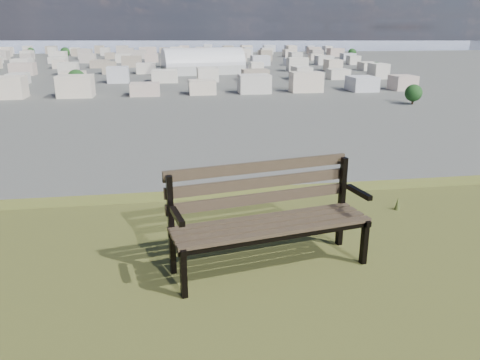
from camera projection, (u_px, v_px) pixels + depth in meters
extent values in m
cube|color=#403325|center=(280.00, 232.00, 4.43)|extent=(1.97, 0.47, 0.04)
cube|color=#403325|center=(274.00, 227.00, 4.55)|extent=(1.97, 0.47, 0.04)
cube|color=#403325|center=(269.00, 222.00, 4.67)|extent=(1.97, 0.47, 0.04)
cube|color=#403325|center=(264.00, 217.00, 4.79)|extent=(1.97, 0.47, 0.04)
cube|color=#403325|center=(261.00, 198.00, 4.81)|extent=(1.96, 0.41, 0.11)
cube|color=#403325|center=(260.00, 183.00, 4.78)|extent=(1.96, 0.41, 0.11)
cube|color=#403325|center=(259.00, 167.00, 4.76)|extent=(1.96, 0.41, 0.11)
cube|color=black|center=(184.00, 273.00, 4.18)|extent=(0.07, 0.08, 0.48)
cube|color=black|center=(171.00, 226.00, 4.52)|extent=(0.07, 0.08, 1.01)
cube|color=black|center=(177.00, 242.00, 4.31)|extent=(0.16, 0.55, 0.06)
cube|color=black|center=(177.00, 216.00, 4.18)|extent=(0.13, 0.40, 0.05)
cube|color=black|center=(364.00, 242.00, 4.79)|extent=(0.07, 0.08, 0.48)
cube|color=black|center=(342.00, 202.00, 5.13)|extent=(0.07, 0.08, 1.01)
cube|color=black|center=(354.00, 215.00, 4.92)|extent=(0.16, 0.55, 0.06)
cube|color=black|center=(359.00, 192.00, 4.79)|extent=(0.13, 0.40, 0.05)
cube|color=black|center=(280.00, 238.00, 4.44)|extent=(1.96, 0.42, 0.04)
cube|color=black|center=(263.00, 221.00, 4.81)|extent=(1.96, 0.42, 0.04)
cone|color=brown|center=(398.00, 204.00, 6.26)|extent=(0.08, 0.08, 0.18)
cube|color=#B3B3AF|center=(203.00, 69.00, 286.90)|extent=(51.30, 28.39, 5.39)
cylinder|color=silver|center=(203.00, 65.00, 286.06)|extent=(51.30, 28.39, 20.49)
cube|color=beige|center=(17.00, 89.00, 188.52)|extent=(11.00, 11.00, 7.00)
cube|color=#B6A99C|center=(79.00, 88.00, 192.06)|extent=(11.00, 11.00, 7.00)
cube|color=#C8AE9F|center=(138.00, 87.00, 195.61)|extent=(11.00, 11.00, 7.00)
cube|color=silver|center=(196.00, 86.00, 199.15)|extent=(11.00, 11.00, 7.00)
cube|color=beige|center=(251.00, 85.00, 202.69)|extent=(11.00, 11.00, 7.00)
cube|color=tan|center=(304.00, 84.00, 206.24)|extent=(11.00, 11.00, 7.00)
cube|color=silver|center=(356.00, 83.00, 209.78)|extent=(11.00, 11.00, 7.00)
cube|color=beige|center=(406.00, 82.00, 213.33)|extent=(11.00, 11.00, 7.00)
cube|color=#C8AE9F|center=(21.00, 77.00, 233.68)|extent=(11.00, 11.00, 7.00)
cube|color=silver|center=(71.00, 77.00, 237.23)|extent=(11.00, 11.00, 7.00)
cube|color=beige|center=(119.00, 76.00, 240.77)|extent=(11.00, 11.00, 7.00)
cube|color=tan|center=(166.00, 75.00, 244.32)|extent=(11.00, 11.00, 7.00)
cube|color=silver|center=(212.00, 74.00, 247.86)|extent=(11.00, 11.00, 7.00)
cube|color=beige|center=(256.00, 74.00, 251.41)|extent=(11.00, 11.00, 7.00)
cube|color=beige|center=(300.00, 73.00, 254.95)|extent=(11.00, 11.00, 7.00)
cube|color=#B6A99C|center=(342.00, 72.00, 258.50)|extent=(11.00, 11.00, 7.00)
cube|color=#C8AE9F|center=(382.00, 72.00, 262.04)|extent=(11.00, 11.00, 7.00)
cube|color=tan|center=(24.00, 69.00, 278.85)|extent=(11.00, 11.00, 7.00)
cube|color=silver|center=(65.00, 69.00, 282.40)|extent=(11.00, 11.00, 7.00)
cube|color=beige|center=(106.00, 68.00, 285.94)|extent=(11.00, 11.00, 7.00)
cube|color=beige|center=(146.00, 68.00, 289.49)|extent=(11.00, 11.00, 7.00)
cube|color=#B6A99C|center=(185.00, 67.00, 293.03)|extent=(11.00, 11.00, 7.00)
cube|color=#C8AE9F|center=(223.00, 67.00, 296.58)|extent=(11.00, 11.00, 7.00)
cube|color=silver|center=(260.00, 66.00, 300.12)|extent=(11.00, 11.00, 7.00)
cube|color=beige|center=(296.00, 66.00, 303.66)|extent=(11.00, 11.00, 7.00)
cube|color=tan|center=(332.00, 65.00, 307.21)|extent=(11.00, 11.00, 7.00)
cube|color=silver|center=(366.00, 65.00, 310.75)|extent=(11.00, 11.00, 7.00)
cube|color=#B6A99C|center=(25.00, 63.00, 324.02)|extent=(11.00, 11.00, 7.00)
cube|color=#C8AE9F|center=(62.00, 63.00, 327.57)|extent=(11.00, 11.00, 7.00)
cube|color=silver|center=(97.00, 63.00, 331.11)|extent=(11.00, 11.00, 7.00)
cube|color=beige|center=(131.00, 62.00, 334.65)|extent=(11.00, 11.00, 7.00)
cube|color=tan|center=(165.00, 62.00, 338.20)|extent=(11.00, 11.00, 7.00)
cube|color=silver|center=(198.00, 61.00, 341.74)|extent=(11.00, 11.00, 7.00)
cube|color=beige|center=(231.00, 61.00, 345.29)|extent=(11.00, 11.00, 7.00)
cube|color=beige|center=(263.00, 61.00, 348.83)|extent=(11.00, 11.00, 7.00)
cube|color=#B6A99C|center=(294.00, 60.00, 352.38)|extent=(11.00, 11.00, 7.00)
cube|color=#C8AE9F|center=(324.00, 60.00, 355.92)|extent=(11.00, 11.00, 7.00)
cube|color=silver|center=(354.00, 60.00, 359.47)|extent=(11.00, 11.00, 7.00)
cube|color=silver|center=(27.00, 59.00, 369.19)|extent=(11.00, 11.00, 7.00)
cube|color=beige|center=(59.00, 59.00, 372.73)|extent=(11.00, 11.00, 7.00)
cube|color=beige|center=(90.00, 58.00, 376.28)|extent=(11.00, 11.00, 7.00)
cube|color=#B6A99C|center=(120.00, 58.00, 379.82)|extent=(11.00, 11.00, 7.00)
cube|color=#C8AE9F|center=(150.00, 58.00, 383.37)|extent=(11.00, 11.00, 7.00)
cube|color=silver|center=(180.00, 57.00, 386.91)|extent=(11.00, 11.00, 7.00)
cube|color=beige|center=(208.00, 57.00, 390.46)|extent=(11.00, 11.00, 7.00)
cube|color=tan|center=(237.00, 57.00, 394.00)|extent=(11.00, 11.00, 7.00)
cube|color=silver|center=(265.00, 57.00, 397.55)|extent=(11.00, 11.00, 7.00)
cube|color=beige|center=(292.00, 56.00, 401.09)|extent=(11.00, 11.00, 7.00)
cube|color=beige|center=(319.00, 56.00, 404.63)|extent=(11.00, 11.00, 7.00)
cube|color=#B6A99C|center=(345.00, 56.00, 408.18)|extent=(11.00, 11.00, 7.00)
cube|color=beige|center=(28.00, 55.00, 414.36)|extent=(11.00, 11.00, 7.00)
cube|color=tan|center=(56.00, 55.00, 417.90)|extent=(11.00, 11.00, 7.00)
cube|color=silver|center=(84.00, 55.00, 421.45)|extent=(11.00, 11.00, 7.00)
cube|color=beige|center=(111.00, 55.00, 424.99)|extent=(11.00, 11.00, 7.00)
cube|color=beige|center=(138.00, 55.00, 428.54)|extent=(11.00, 11.00, 7.00)
cube|color=#B6A99C|center=(165.00, 54.00, 432.08)|extent=(11.00, 11.00, 7.00)
cube|color=#C8AE9F|center=(191.00, 54.00, 435.62)|extent=(11.00, 11.00, 7.00)
cube|color=silver|center=(216.00, 54.00, 439.17)|extent=(11.00, 11.00, 7.00)
cube|color=beige|center=(242.00, 54.00, 442.71)|extent=(11.00, 11.00, 7.00)
cube|color=tan|center=(266.00, 53.00, 446.26)|extent=(11.00, 11.00, 7.00)
cube|color=silver|center=(291.00, 53.00, 449.80)|extent=(11.00, 11.00, 7.00)
cube|color=beige|center=(315.00, 53.00, 453.35)|extent=(11.00, 11.00, 7.00)
cube|color=beige|center=(338.00, 53.00, 456.89)|extent=(11.00, 11.00, 7.00)
cube|color=#C8AE9F|center=(3.00, 53.00, 455.98)|extent=(11.00, 11.00, 7.00)
cube|color=silver|center=(29.00, 53.00, 459.53)|extent=(11.00, 11.00, 7.00)
cube|color=beige|center=(54.00, 52.00, 463.07)|extent=(11.00, 11.00, 7.00)
cube|color=tan|center=(80.00, 52.00, 466.61)|extent=(11.00, 11.00, 7.00)
cube|color=silver|center=(104.00, 52.00, 470.16)|extent=(11.00, 11.00, 7.00)
cube|color=beige|center=(129.00, 52.00, 473.70)|extent=(11.00, 11.00, 7.00)
cube|color=beige|center=(153.00, 52.00, 477.25)|extent=(11.00, 11.00, 7.00)
cube|color=#B6A99C|center=(176.00, 52.00, 480.79)|extent=(11.00, 11.00, 7.00)
cube|color=#C8AE9F|center=(200.00, 51.00, 484.34)|extent=(11.00, 11.00, 7.00)
cube|color=silver|center=(223.00, 51.00, 487.88)|extent=(11.00, 11.00, 7.00)
cube|color=beige|center=(245.00, 51.00, 491.43)|extent=(11.00, 11.00, 7.00)
cube|color=tan|center=(268.00, 51.00, 494.97)|extent=(11.00, 11.00, 7.00)
cube|color=silver|center=(290.00, 51.00, 498.52)|extent=(11.00, 11.00, 7.00)
cube|color=beige|center=(311.00, 51.00, 502.06)|extent=(11.00, 11.00, 7.00)
cube|color=beige|center=(333.00, 50.00, 505.60)|extent=(11.00, 11.00, 7.00)
cube|color=#C8AE9F|center=(6.00, 51.00, 501.15)|extent=(11.00, 11.00, 7.00)
cube|color=silver|center=(30.00, 50.00, 504.69)|extent=(11.00, 11.00, 7.00)
cube|color=beige|center=(53.00, 50.00, 508.24)|extent=(11.00, 11.00, 7.00)
cube|color=tan|center=(76.00, 50.00, 511.78)|extent=(11.00, 11.00, 7.00)
cube|color=silver|center=(98.00, 50.00, 515.33)|extent=(11.00, 11.00, 7.00)
cube|color=beige|center=(121.00, 50.00, 518.87)|extent=(11.00, 11.00, 7.00)
cube|color=beige|center=(143.00, 50.00, 522.42)|extent=(11.00, 11.00, 7.00)
cube|color=#B6A99C|center=(164.00, 49.00, 525.96)|extent=(11.00, 11.00, 7.00)
cube|color=#C8AE9F|center=(186.00, 49.00, 529.51)|extent=(11.00, 11.00, 7.00)
cube|color=silver|center=(207.00, 49.00, 533.05)|extent=(11.00, 11.00, 7.00)
cube|color=beige|center=(228.00, 49.00, 536.59)|extent=(11.00, 11.00, 7.00)
cube|color=tan|center=(248.00, 49.00, 540.14)|extent=(11.00, 11.00, 7.00)
cube|color=silver|center=(269.00, 49.00, 543.68)|extent=(11.00, 11.00, 7.00)
cube|color=beige|center=(289.00, 49.00, 547.23)|extent=(11.00, 11.00, 7.00)
cube|color=beige|center=(308.00, 48.00, 550.77)|extent=(11.00, 11.00, 7.00)
cube|color=#B6A99C|center=(328.00, 48.00, 554.32)|extent=(11.00, 11.00, 7.00)
cylinder|color=#302418|center=(413.00, 101.00, 173.88)|extent=(0.80, 0.80, 2.10)
sphere|color=#133817|center=(414.00, 93.00, 172.90)|extent=(6.30, 6.30, 6.30)
cylinder|color=#302418|center=(77.00, 88.00, 210.92)|extent=(0.80, 0.80, 2.70)
sphere|color=#133817|center=(76.00, 79.00, 209.65)|extent=(8.10, 8.10, 8.10)
cylinder|color=#302418|center=(376.00, 71.00, 292.47)|extent=(0.80, 0.80, 1.95)
sphere|color=#133817|center=(376.00, 67.00, 291.56)|extent=(5.85, 5.85, 5.85)
cylinder|color=#302418|center=(237.00, 60.00, 394.74)|extent=(0.80, 0.80, 2.25)
sphere|color=#133817|center=(237.00, 56.00, 393.69)|extent=(6.75, 6.75, 6.75)
cylinder|color=#302418|center=(66.00, 57.00, 428.82)|extent=(0.80, 0.80, 2.85)
sphere|color=#133817|center=(65.00, 52.00, 427.49)|extent=(8.55, 8.55, 8.55)
cylinder|color=#302418|center=(31.00, 55.00, 460.54)|extent=(0.80, 0.80, 2.40)
sphere|color=#133817|center=(31.00, 51.00, 459.42)|extent=(7.20, 7.20, 7.20)
cylinder|color=#302418|center=(229.00, 71.00, 297.93)|extent=(0.80, 0.80, 2.10)
sphere|color=#133817|center=(229.00, 65.00, 296.95)|extent=(6.30, 6.30, 6.30)
cylinder|color=#302418|center=(352.00, 57.00, 429.71)|extent=(0.80, 0.80, 2.55)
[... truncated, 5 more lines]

